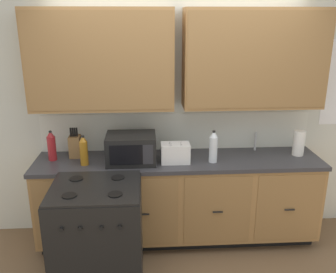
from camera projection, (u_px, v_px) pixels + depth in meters
ground_plane at (181, 255)px, 3.71m from camera, size 8.00×8.00×0.00m
wall_unit at (178, 82)px, 3.67m from camera, size 4.05×0.40×2.51m
counter_run at (179, 199)px, 3.85m from camera, size 2.88×0.64×0.92m
stove_range at (98, 236)px, 3.21m from camera, size 0.76×0.68×0.95m
microwave at (131, 148)px, 3.59m from camera, size 0.48×0.37×0.28m
toaster at (175, 153)px, 3.60m from camera, size 0.28×0.18×0.19m
knife_block at (75, 146)px, 3.74m from camera, size 0.11×0.14×0.31m
sink_faucet at (255, 141)px, 3.93m from camera, size 0.02×0.02×0.20m
paper_towel_roll at (299, 143)px, 3.78m from camera, size 0.12×0.12×0.26m
bottle_clear at (213, 147)px, 3.59m from camera, size 0.08×0.08×0.32m
bottle_red at (52, 146)px, 3.64m from camera, size 0.08×0.08×0.30m
bottle_amber at (84, 151)px, 3.52m from camera, size 0.08×0.08×0.30m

